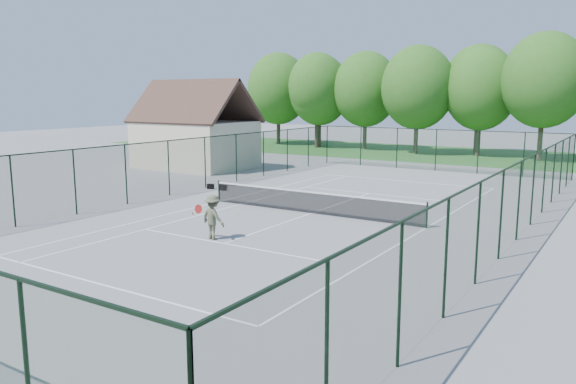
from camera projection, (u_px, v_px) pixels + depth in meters
name	position (u px, v px, depth m)	size (l,w,h in m)	color
ground	(311.00, 213.00, 26.04)	(140.00, 140.00, 0.00)	gray
grass_far	(477.00, 156.00, 50.97)	(80.00, 16.00, 0.01)	#306E29
court_lines	(311.00, 213.00, 26.04)	(11.05, 23.85, 0.01)	white
tennis_net	(311.00, 201.00, 25.95)	(11.08, 0.08, 1.10)	black
fence_enclosure	(311.00, 180.00, 25.78)	(18.05, 36.05, 3.02)	#1C3A25
utility_building	(195.00, 126.00, 42.31)	(8.60, 6.27, 6.63)	beige
tree_line_far	(481.00, 89.00, 49.95)	(39.40, 6.40, 9.70)	#483223
sports_bag_a	(211.00, 186.00, 32.90)	(0.37, 0.22, 0.30)	black
sports_bag_b	(223.00, 188.00, 32.40)	(0.40, 0.25, 0.31)	black
tennis_player	(213.00, 217.00, 21.23)	(1.78, 0.91, 1.71)	#51553E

